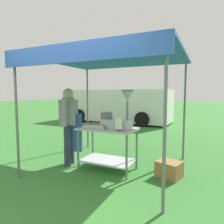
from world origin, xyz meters
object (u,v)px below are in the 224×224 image
vendor (69,122)px  van_white (117,105)px  donut_cart (108,140)px  stall_canopy (110,61)px  donut_tray (98,126)px  supply_crate (169,169)px  menu_sign (119,125)px  donut_fryer (118,117)px

vendor → van_white: bearing=105.3°
donut_cart → van_white: van_white is taller
stall_canopy → donut_tray: bearing=-138.9°
donut_tray → supply_crate: bearing=9.1°
donut_tray → vendor: (-0.67, -0.03, 0.04)m
donut_tray → stall_canopy: bearing=41.1°
stall_canopy → donut_tray: (-0.18, -0.16, -1.28)m
van_white → menu_sign: bearing=-65.8°
donut_fryer → menu_sign: (0.10, -0.19, -0.12)m
stall_canopy → menu_sign: 1.27m
stall_canopy → supply_crate: stall_canopy is taller
supply_crate → donut_cart: bearing=-172.4°
menu_sign → vendor: vendor is taller
donut_tray → menu_sign: (0.50, -0.13, 0.08)m
donut_cart → menu_sign: menu_sign is taller
menu_sign → van_white: size_ratio=0.04×
donut_cart → menu_sign: (0.32, -0.19, 0.35)m
stall_canopy → donut_fryer: 1.11m
menu_sign → supply_crate: (0.84, 0.34, -0.80)m
vendor → menu_sign: bearing=-4.6°
stall_canopy → supply_crate: size_ratio=5.65×
stall_canopy → vendor: (-0.85, -0.19, -1.24)m
menu_sign → donut_fryer: bearing=117.5°
supply_crate → menu_sign: bearing=-157.9°
donut_fryer → menu_sign: size_ratio=3.10×
stall_canopy → donut_tray: 1.30m
donut_fryer → stall_canopy: bearing=156.6°
donut_cart → menu_sign: bearing=-30.7°
donut_cart → donut_tray: donut_tray is taller
menu_sign → vendor: (-1.17, 0.09, -0.04)m
supply_crate → donut_tray: bearing=-170.9°
donut_cart → supply_crate: bearing=7.6°
stall_canopy → donut_fryer: stall_canopy is taller
vendor → supply_crate: size_ratio=3.30×
stall_canopy → donut_cart: size_ratio=2.49×
donut_cart → donut_tray: (-0.18, -0.06, 0.27)m
menu_sign → vendor: 1.17m
donut_tray → vendor: 0.68m
donut_tray → van_white: (-2.42, 6.37, 0.02)m
menu_sign → supply_crate: menu_sign is taller
supply_crate → van_white: 7.26m
vendor → stall_canopy: bearing=12.6°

